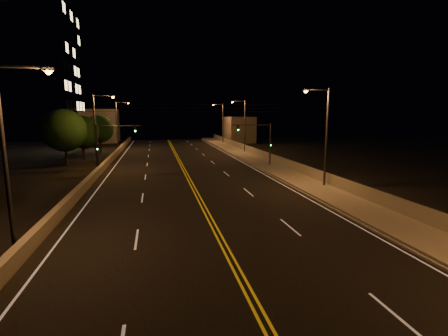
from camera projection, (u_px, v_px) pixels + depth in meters
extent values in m
cube|color=black|center=(196.00, 194.00, 27.85)|extent=(18.00, 120.00, 0.02)
cube|color=gray|center=(312.00, 186.00, 30.04)|extent=(3.60, 120.00, 0.30)
cube|color=gray|center=(293.00, 188.00, 29.67)|extent=(0.14, 120.00, 0.15)
cube|color=gray|center=(329.00, 179.00, 30.27)|extent=(0.30, 120.00, 1.00)
cube|color=gray|center=(76.00, 195.00, 25.81)|extent=(0.45, 120.00, 0.84)
cube|color=slate|center=(238.00, 129.00, 78.45)|extent=(6.00, 10.00, 6.02)
cube|color=slate|center=(100.00, 126.00, 77.25)|extent=(8.00, 8.00, 7.83)
cylinder|color=black|center=(329.00, 173.00, 30.18)|extent=(0.06, 120.00, 0.06)
cube|color=silver|center=(90.00, 199.00, 26.09)|extent=(0.12, 116.00, 0.00)
cube|color=silver|center=(290.00, 189.00, 29.61)|extent=(0.12, 116.00, 0.00)
cube|color=gold|center=(195.00, 194.00, 27.82)|extent=(0.12, 116.00, 0.00)
cube|color=gold|center=(198.00, 193.00, 27.88)|extent=(0.12, 116.00, 0.00)
cube|color=silver|center=(137.00, 239.00, 17.77)|extent=(0.12, 3.00, 0.00)
cube|color=silver|center=(142.00, 198.00, 26.45)|extent=(0.12, 3.00, 0.00)
cube|color=silver|center=(145.00, 177.00, 35.13)|extent=(0.12, 3.00, 0.00)
cube|color=silver|center=(147.00, 164.00, 43.81)|extent=(0.12, 3.00, 0.00)
cube|color=silver|center=(148.00, 156.00, 52.49)|extent=(0.12, 3.00, 0.00)
cube|color=silver|center=(149.00, 150.00, 61.18)|extent=(0.12, 3.00, 0.00)
cube|color=silver|center=(150.00, 145.00, 69.86)|extent=(0.12, 3.00, 0.00)
cube|color=silver|center=(150.00, 142.00, 78.54)|extent=(0.12, 3.00, 0.00)
cube|color=silver|center=(398.00, 317.00, 10.93)|extent=(0.12, 3.00, 0.00)
cube|color=silver|center=(290.00, 227.00, 19.61)|extent=(0.12, 3.00, 0.00)
cube|color=silver|center=(248.00, 192.00, 28.29)|extent=(0.12, 3.00, 0.00)
cube|color=silver|center=(226.00, 174.00, 36.97)|extent=(0.12, 3.00, 0.00)
cube|color=silver|center=(213.00, 162.00, 45.66)|extent=(0.12, 3.00, 0.00)
cube|color=silver|center=(203.00, 155.00, 54.34)|extent=(0.12, 3.00, 0.00)
cube|color=silver|center=(197.00, 149.00, 63.02)|extent=(0.12, 3.00, 0.00)
cube|color=silver|center=(191.00, 145.00, 71.70)|extent=(0.12, 3.00, 0.00)
cube|color=silver|center=(187.00, 141.00, 80.38)|extent=(0.12, 3.00, 0.00)
cylinder|color=#2D2D33|center=(326.00, 139.00, 29.20)|extent=(0.20, 0.20, 9.02)
cylinder|color=#2D2D33|center=(318.00, 90.00, 28.25)|extent=(2.20, 0.12, 0.12)
cube|color=#2D2D33|center=(306.00, 90.00, 28.04)|extent=(0.50, 0.25, 0.14)
sphere|color=#FF9E2D|center=(306.00, 91.00, 28.05)|extent=(0.28, 0.28, 0.28)
cylinder|color=#2D2D33|center=(245.00, 127.00, 55.53)|extent=(0.20, 0.20, 9.02)
cylinder|color=#2D2D33|center=(239.00, 101.00, 54.58)|extent=(2.20, 0.12, 0.12)
cube|color=#2D2D33|center=(232.00, 101.00, 54.36)|extent=(0.50, 0.25, 0.14)
sphere|color=#FF9E2D|center=(232.00, 102.00, 54.38)|extent=(0.28, 0.28, 0.28)
cylinder|color=#2D2D33|center=(223.00, 124.00, 73.25)|extent=(0.20, 0.20, 9.02)
cylinder|color=#2D2D33|center=(218.00, 104.00, 72.30)|extent=(2.20, 0.12, 0.12)
cube|color=#2D2D33|center=(213.00, 104.00, 72.09)|extent=(0.50, 0.25, 0.14)
sphere|color=#FF9E2D|center=(213.00, 105.00, 72.11)|extent=(0.28, 0.28, 0.28)
cylinder|color=#2D2D33|center=(5.00, 163.00, 15.10)|extent=(0.20, 0.20, 9.02)
cylinder|color=#2D2D33|center=(22.00, 67.00, 14.60)|extent=(2.20, 0.12, 0.12)
cube|color=#2D2D33|center=(48.00, 69.00, 14.84)|extent=(0.50, 0.25, 0.14)
sphere|color=#FF9E2D|center=(48.00, 72.00, 14.86)|extent=(0.28, 0.28, 0.28)
cylinder|color=#2D2D33|center=(95.00, 133.00, 38.21)|extent=(0.20, 0.20, 9.02)
cylinder|color=#2D2D33|center=(103.00, 96.00, 37.71)|extent=(2.20, 0.12, 0.12)
cube|color=#2D2D33|center=(113.00, 96.00, 37.95)|extent=(0.50, 0.25, 0.14)
sphere|color=#FF9E2D|center=(113.00, 97.00, 37.96)|extent=(0.28, 0.28, 0.28)
cylinder|color=#2D2D33|center=(117.00, 126.00, 60.29)|extent=(0.20, 0.20, 9.02)
cylinder|color=#2D2D33|center=(122.00, 102.00, 59.79)|extent=(2.20, 0.12, 0.12)
cube|color=#2D2D33|center=(128.00, 103.00, 60.02)|extent=(0.50, 0.25, 0.14)
sphere|color=#FF9E2D|center=(128.00, 103.00, 60.04)|extent=(0.28, 0.28, 0.28)
cylinder|color=#2D2D33|center=(270.00, 145.00, 41.28)|extent=(0.18, 0.18, 5.61)
cylinder|color=#2D2D33|center=(252.00, 125.00, 40.33)|extent=(5.00, 0.10, 0.10)
cube|color=black|center=(238.00, 128.00, 40.03)|extent=(0.28, 0.18, 0.80)
sphere|color=#19FF4C|center=(238.00, 130.00, 39.97)|extent=(0.14, 0.14, 0.14)
cube|color=black|center=(271.00, 144.00, 41.10)|extent=(0.22, 0.14, 0.55)
cylinder|color=#2D2D33|center=(98.00, 149.00, 37.02)|extent=(0.18, 0.18, 5.61)
cylinder|color=#2D2D33|center=(119.00, 126.00, 37.10)|extent=(5.00, 0.10, 0.10)
cube|color=black|center=(135.00, 129.00, 37.51)|extent=(0.28, 0.18, 0.80)
sphere|color=#19FF4C|center=(135.00, 131.00, 37.45)|extent=(0.14, 0.14, 0.14)
cube|color=black|center=(97.00, 147.00, 36.84)|extent=(0.22, 0.14, 0.55)
cylinder|color=black|center=(185.00, 112.00, 35.86)|extent=(22.00, 0.03, 0.03)
cylinder|color=black|center=(185.00, 108.00, 35.79)|extent=(22.00, 0.03, 0.03)
cylinder|color=black|center=(185.00, 104.00, 35.73)|extent=(22.00, 0.03, 0.03)
cylinder|color=black|center=(66.00, 157.00, 42.00)|extent=(0.36, 0.36, 2.59)
sphere|color=black|center=(64.00, 130.00, 41.44)|extent=(5.46, 5.46, 5.46)
cylinder|color=black|center=(84.00, 152.00, 48.44)|extent=(0.36, 0.36, 2.28)
sphere|color=black|center=(82.00, 132.00, 47.94)|extent=(4.82, 4.82, 4.82)
cylinder|color=black|center=(100.00, 146.00, 57.11)|extent=(0.36, 0.36, 2.33)
sphere|color=black|center=(99.00, 129.00, 56.61)|extent=(4.91, 4.91, 4.91)
cylinder|color=black|center=(100.00, 142.00, 65.19)|extent=(0.36, 0.36, 2.19)
sphere|color=black|center=(99.00, 128.00, 64.72)|extent=(4.63, 4.63, 4.63)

